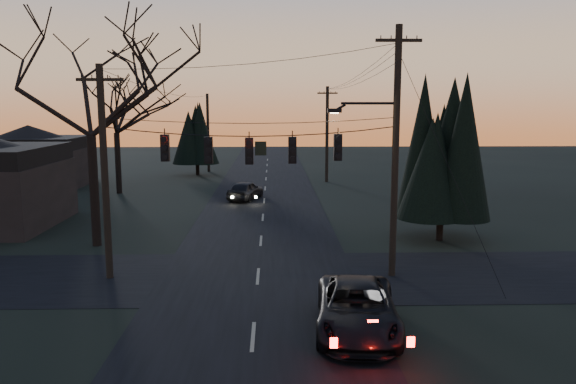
{
  "coord_description": "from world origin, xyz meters",
  "views": [
    {
      "loc": [
        0.61,
        -12.11,
        6.99
      ],
      "look_at": [
        1.17,
        7.95,
        3.82
      ],
      "focal_mm": 35.0,
      "sensor_mm": 36.0,
      "label": 1
    }
  ],
  "objects_px": {
    "utility_pole_right": "(392,275)",
    "suv_near": "(357,309)",
    "utility_pole_far_r": "(327,182)",
    "bare_tree_left": "(89,91)",
    "evergreen_right": "(443,152)",
    "utility_pole_far_l": "(209,172)",
    "sedan_oncoming_a": "(245,190)",
    "utility_pole_left": "(110,278)"
  },
  "relations": [
    {
      "from": "utility_pole_right",
      "to": "bare_tree_left",
      "type": "distance_m",
      "value": 16.51
    },
    {
      "from": "bare_tree_left",
      "to": "evergreen_right",
      "type": "relative_size",
      "value": 1.37
    },
    {
      "from": "utility_pole_left",
      "to": "bare_tree_left",
      "type": "height_order",
      "value": "bare_tree_left"
    },
    {
      "from": "evergreen_right",
      "to": "suv_near",
      "type": "distance_m",
      "value": 13.63
    },
    {
      "from": "suv_near",
      "to": "utility_pole_left",
      "type": "bearing_deg",
      "value": 154.04
    },
    {
      "from": "utility_pole_right",
      "to": "suv_near",
      "type": "relative_size",
      "value": 1.89
    },
    {
      "from": "utility_pole_right",
      "to": "utility_pole_far_l",
      "type": "xyz_separation_m",
      "value": [
        -11.5,
        36.0,
        0.0
      ]
    },
    {
      "from": "utility_pole_left",
      "to": "suv_near",
      "type": "bearing_deg",
      "value": -31.6
    },
    {
      "from": "utility_pole_far_r",
      "to": "sedan_oncoming_a",
      "type": "bearing_deg",
      "value": -126.03
    },
    {
      "from": "utility_pole_right",
      "to": "evergreen_right",
      "type": "relative_size",
      "value": 1.26
    },
    {
      "from": "bare_tree_left",
      "to": "suv_near",
      "type": "xyz_separation_m",
      "value": [
        11.35,
        -11.0,
        -6.87
      ]
    },
    {
      "from": "utility_pole_right",
      "to": "utility_pole_far_l",
      "type": "distance_m",
      "value": 37.79
    },
    {
      "from": "utility_pole_right",
      "to": "utility_pole_far_l",
      "type": "height_order",
      "value": "utility_pole_right"
    },
    {
      "from": "utility_pole_far_l",
      "to": "utility_pole_right",
      "type": "bearing_deg",
      "value": -72.28
    },
    {
      "from": "utility_pole_far_r",
      "to": "bare_tree_left",
      "type": "bearing_deg",
      "value": -121.06
    },
    {
      "from": "suv_near",
      "to": "bare_tree_left",
      "type": "bearing_deg",
      "value": 141.53
    },
    {
      "from": "utility_pole_right",
      "to": "sedan_oncoming_a",
      "type": "bearing_deg",
      "value": 110.35
    },
    {
      "from": "utility_pole_far_l",
      "to": "sedan_oncoming_a",
      "type": "height_order",
      "value": "utility_pole_far_l"
    },
    {
      "from": "utility_pole_left",
      "to": "utility_pole_far_l",
      "type": "bearing_deg",
      "value": 90.0
    },
    {
      "from": "utility_pole_left",
      "to": "suv_near",
      "type": "height_order",
      "value": "utility_pole_left"
    },
    {
      "from": "utility_pole_right",
      "to": "utility_pole_left",
      "type": "relative_size",
      "value": 1.18
    },
    {
      "from": "utility_pole_far_l",
      "to": "sedan_oncoming_a",
      "type": "bearing_deg",
      "value": -75.17
    },
    {
      "from": "utility_pole_far_r",
      "to": "utility_pole_far_l",
      "type": "xyz_separation_m",
      "value": [
        -11.5,
        8.0,
        0.0
      ]
    },
    {
      "from": "suv_near",
      "to": "sedan_oncoming_a",
      "type": "distance_m",
      "value": 24.63
    },
    {
      "from": "utility_pole_far_l",
      "to": "suv_near",
      "type": "relative_size",
      "value": 1.51
    },
    {
      "from": "utility_pole_far_l",
      "to": "evergreen_right",
      "type": "distance_m",
      "value": 34.0
    },
    {
      "from": "utility_pole_right",
      "to": "evergreen_right",
      "type": "height_order",
      "value": "evergreen_right"
    },
    {
      "from": "utility_pole_far_r",
      "to": "bare_tree_left",
      "type": "distance_m",
      "value": 27.52
    },
    {
      "from": "sedan_oncoming_a",
      "to": "bare_tree_left",
      "type": "bearing_deg",
      "value": 81.19
    },
    {
      "from": "utility_pole_left",
      "to": "utility_pole_far_l",
      "type": "height_order",
      "value": "utility_pole_left"
    },
    {
      "from": "utility_pole_far_r",
      "to": "suv_near",
      "type": "bearing_deg",
      "value": -93.91
    },
    {
      "from": "utility_pole_right",
      "to": "bare_tree_left",
      "type": "relative_size",
      "value": 0.92
    },
    {
      "from": "utility_pole_right",
      "to": "utility_pole_far_l",
      "type": "bearing_deg",
      "value": 107.72
    },
    {
      "from": "utility_pole_right",
      "to": "utility_pole_far_r",
      "type": "xyz_separation_m",
      "value": [
        0.0,
        28.0,
        0.0
      ]
    },
    {
      "from": "utility_pole_far_r",
      "to": "evergreen_right",
      "type": "xyz_separation_m",
      "value": [
        3.73,
        -22.05,
        4.57
      ]
    },
    {
      "from": "bare_tree_left",
      "to": "suv_near",
      "type": "bearing_deg",
      "value": -44.1
    },
    {
      "from": "bare_tree_left",
      "to": "evergreen_right",
      "type": "xyz_separation_m",
      "value": [
        17.38,
        0.61,
        -3.03
      ]
    },
    {
      "from": "suv_near",
      "to": "evergreen_right",
      "type": "bearing_deg",
      "value": 68.18
    },
    {
      "from": "utility_pole_far_l",
      "to": "bare_tree_left",
      "type": "height_order",
      "value": "bare_tree_left"
    },
    {
      "from": "utility_pole_far_l",
      "to": "suv_near",
      "type": "height_order",
      "value": "utility_pole_far_l"
    },
    {
      "from": "evergreen_right",
      "to": "sedan_oncoming_a",
      "type": "height_order",
      "value": "evergreen_right"
    },
    {
      "from": "utility_pole_left",
      "to": "suv_near",
      "type": "distance_m",
      "value": 10.83
    }
  ]
}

